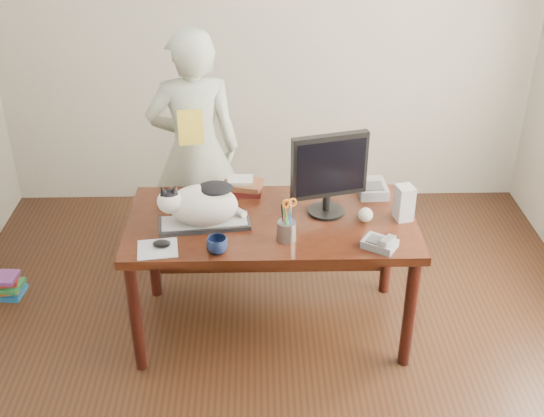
{
  "coord_description": "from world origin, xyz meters",
  "views": [
    {
      "loc": [
        -0.07,
        -2.64,
        2.69
      ],
      "look_at": [
        0.0,
        0.55,
        0.85
      ],
      "focal_mm": 45.0,
      "sensor_mm": 36.0,
      "label": 1
    }
  ],
  "objects_px": {
    "pen_cup": "(287,229)",
    "calculator": "(372,188)",
    "desk": "(271,235)",
    "baseball": "(366,215)",
    "keyboard": "(204,223)",
    "cat": "(200,204)",
    "speaker": "(404,203)",
    "coffee_mug": "(217,245)",
    "phone": "(380,243)",
    "person": "(195,151)",
    "monitor": "(329,171)",
    "mouse": "(162,244)",
    "book_pile_b": "(4,285)",
    "book_stack": "(243,186)"
  },
  "relations": [
    {
      "from": "keyboard",
      "to": "person",
      "type": "height_order",
      "value": "person"
    },
    {
      "from": "calculator",
      "to": "baseball",
      "type": "bearing_deg",
      "value": -106.99
    },
    {
      "from": "keyboard",
      "to": "phone",
      "type": "bearing_deg",
      "value": -21.74
    },
    {
      "from": "cat",
      "to": "speaker",
      "type": "xyz_separation_m",
      "value": [
        1.11,
        0.05,
        -0.04
      ]
    },
    {
      "from": "mouse",
      "to": "book_pile_b",
      "type": "height_order",
      "value": "mouse"
    },
    {
      "from": "pen_cup",
      "to": "calculator",
      "type": "distance_m",
      "value": 0.73
    },
    {
      "from": "baseball",
      "to": "book_stack",
      "type": "height_order",
      "value": "book_stack"
    },
    {
      "from": "speaker",
      "to": "person",
      "type": "bearing_deg",
      "value": 134.02
    },
    {
      "from": "person",
      "to": "book_pile_b",
      "type": "xyz_separation_m",
      "value": [
        -1.24,
        -0.42,
        -0.74
      ]
    },
    {
      "from": "cat",
      "to": "book_stack",
      "type": "bearing_deg",
      "value": 53.14
    },
    {
      "from": "coffee_mug",
      "to": "book_pile_b",
      "type": "height_order",
      "value": "coffee_mug"
    },
    {
      "from": "cat",
      "to": "calculator",
      "type": "bearing_deg",
      "value": 12.47
    },
    {
      "from": "coffee_mug",
      "to": "book_stack",
      "type": "bearing_deg",
      "value": 79.48
    },
    {
      "from": "cat",
      "to": "speaker",
      "type": "distance_m",
      "value": 1.11
    },
    {
      "from": "keyboard",
      "to": "mouse",
      "type": "bearing_deg",
      "value": -141.36
    },
    {
      "from": "book_pile_b",
      "to": "monitor",
      "type": "bearing_deg",
      "value": -8.22
    },
    {
      "from": "keyboard",
      "to": "speaker",
      "type": "distance_m",
      "value": 1.1
    },
    {
      "from": "keyboard",
      "to": "cat",
      "type": "bearing_deg",
      "value": -171.64
    },
    {
      "from": "phone",
      "to": "calculator",
      "type": "distance_m",
      "value": 0.59
    },
    {
      "from": "monitor",
      "to": "phone",
      "type": "distance_m",
      "value": 0.49
    },
    {
      "from": "calculator",
      "to": "desk",
      "type": "bearing_deg",
      "value": -162.42
    },
    {
      "from": "monitor",
      "to": "book_pile_b",
      "type": "bearing_deg",
      "value": 156.77
    },
    {
      "from": "coffee_mug",
      "to": "baseball",
      "type": "bearing_deg",
      "value": 19.83
    },
    {
      "from": "pen_cup",
      "to": "baseball",
      "type": "relative_size",
      "value": 3.02
    },
    {
      "from": "keyboard",
      "to": "calculator",
      "type": "xyz_separation_m",
      "value": [
        0.97,
        0.35,
        0.02
      ]
    },
    {
      "from": "person",
      "to": "cat",
      "type": "bearing_deg",
      "value": 88.2
    },
    {
      "from": "baseball",
      "to": "book_stack",
      "type": "xyz_separation_m",
      "value": [
        -0.68,
        0.36,
        -0.0
      ]
    },
    {
      "from": "person",
      "to": "coffee_mug",
      "type": "bearing_deg",
      "value": 91.71
    },
    {
      "from": "cat",
      "to": "speaker",
      "type": "relative_size",
      "value": 2.43
    },
    {
      "from": "book_stack",
      "to": "book_pile_b",
      "type": "bearing_deg",
      "value": -172.87
    },
    {
      "from": "cat",
      "to": "coffee_mug",
      "type": "bearing_deg",
      "value": -76.51
    },
    {
      "from": "desk",
      "to": "calculator",
      "type": "distance_m",
      "value": 0.66
    },
    {
      "from": "cat",
      "to": "book_pile_b",
      "type": "relative_size",
      "value": 1.87
    },
    {
      "from": "speaker",
      "to": "baseball",
      "type": "height_order",
      "value": "speaker"
    },
    {
      "from": "phone",
      "to": "speaker",
      "type": "bearing_deg",
      "value": 92.05
    },
    {
      "from": "desk",
      "to": "book_stack",
      "type": "bearing_deg",
      "value": 123.8
    },
    {
      "from": "desk",
      "to": "baseball",
      "type": "xyz_separation_m",
      "value": [
        0.51,
        -0.11,
        0.19
      ]
    },
    {
      "from": "coffee_mug",
      "to": "speaker",
      "type": "relative_size",
      "value": 0.55
    },
    {
      "from": "monitor",
      "to": "baseball",
      "type": "bearing_deg",
      "value": -38.29
    },
    {
      "from": "coffee_mug",
      "to": "mouse",
      "type": "bearing_deg",
      "value": 169.43
    },
    {
      "from": "desk",
      "to": "keyboard",
      "type": "xyz_separation_m",
      "value": [
        -0.37,
        -0.13,
        0.16
      ]
    },
    {
      "from": "coffee_mug",
      "to": "calculator",
      "type": "distance_m",
      "value": 1.08
    },
    {
      "from": "keyboard",
      "to": "cat",
      "type": "height_order",
      "value": "cat"
    },
    {
      "from": "person",
      "to": "monitor",
      "type": "bearing_deg",
      "value": 129.48
    },
    {
      "from": "cat",
      "to": "coffee_mug",
      "type": "height_order",
      "value": "cat"
    },
    {
      "from": "keyboard",
      "to": "coffee_mug",
      "type": "distance_m",
      "value": 0.28
    },
    {
      "from": "calculator",
      "to": "phone",
      "type": "bearing_deg",
      "value": -96.57
    },
    {
      "from": "keyboard",
      "to": "monitor",
      "type": "relative_size",
      "value": 1.06
    },
    {
      "from": "phone",
      "to": "person",
      "type": "bearing_deg",
      "value": 166.72
    },
    {
      "from": "person",
      "to": "book_pile_b",
      "type": "bearing_deg",
      "value": 10.47
    }
  ]
}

